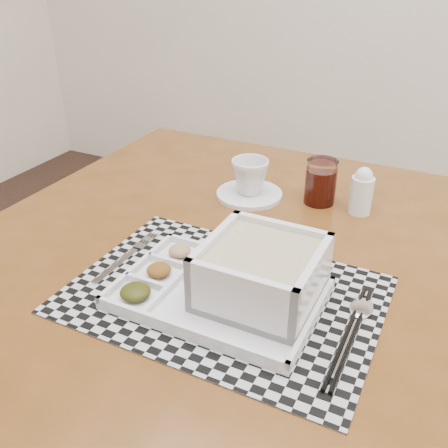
% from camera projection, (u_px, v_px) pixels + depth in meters
% --- Properties ---
extents(dining_table, '(1.12, 1.12, 0.84)m').
position_uv_depth(dining_table, '(250.00, 296.00, 0.96)').
color(dining_table, '#4A2D0D').
rests_on(dining_table, ground).
extents(placemat, '(0.50, 0.35, 0.00)m').
position_uv_depth(placemat, '(224.00, 295.00, 0.82)').
color(placemat, '#A4A5AC').
rests_on(placemat, dining_table).
extents(serving_tray, '(0.32, 0.22, 0.10)m').
position_uv_depth(serving_tray, '(249.00, 279.00, 0.78)').
color(serving_tray, silver).
rests_on(serving_tray, placemat).
extents(fork, '(0.02, 0.19, 0.00)m').
position_uv_depth(fork, '(128.00, 256.00, 0.91)').
color(fork, silver).
rests_on(fork, placemat).
extents(spoon, '(0.04, 0.18, 0.01)m').
position_uv_depth(spoon, '(359.00, 313.00, 0.77)').
color(spoon, silver).
rests_on(spoon, placemat).
extents(chopsticks, '(0.02, 0.24, 0.01)m').
position_uv_depth(chopsticks, '(350.00, 334.00, 0.73)').
color(chopsticks, black).
rests_on(chopsticks, placemat).
extents(saucer, '(0.15, 0.15, 0.01)m').
position_uv_depth(saucer, '(249.00, 194.00, 1.14)').
color(saucer, silver).
rests_on(saucer, dining_table).
extents(cup, '(0.10, 0.10, 0.08)m').
position_uv_depth(cup, '(250.00, 176.00, 1.11)').
color(cup, silver).
rests_on(cup, saucer).
extents(juice_glass, '(0.07, 0.07, 0.10)m').
position_uv_depth(juice_glass, '(321.00, 183.00, 1.09)').
color(juice_glass, white).
rests_on(juice_glass, dining_table).
extents(creamer_bottle, '(0.05, 0.05, 0.10)m').
position_uv_depth(creamer_bottle, '(362.00, 192.00, 1.05)').
color(creamer_bottle, silver).
rests_on(creamer_bottle, dining_table).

